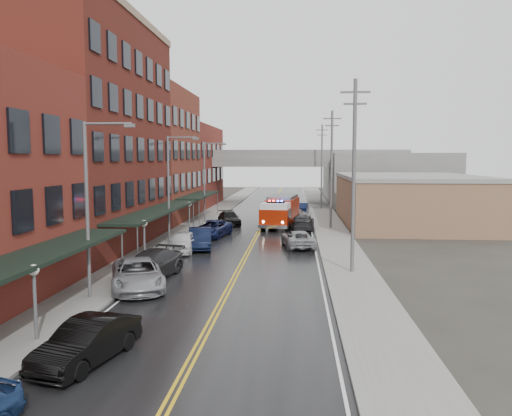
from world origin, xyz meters
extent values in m
plane|color=#2D2B26|center=(0.00, 0.00, 0.00)|extent=(220.00, 220.00, 0.00)
cube|color=black|center=(0.00, 30.00, 0.01)|extent=(11.00, 160.00, 0.02)
cube|color=slate|center=(-7.30, 30.00, 0.07)|extent=(3.00, 160.00, 0.15)
cube|color=slate|center=(7.30, 30.00, 0.07)|extent=(3.00, 160.00, 0.15)
cube|color=gray|center=(-5.65, 30.00, 0.07)|extent=(0.30, 160.00, 0.15)
cube|color=gray|center=(5.65, 30.00, 0.07)|extent=(0.30, 160.00, 0.15)
cube|color=#4C1D14|center=(-13.30, 23.00, 9.00)|extent=(9.00, 20.00, 18.00)
cube|color=maroon|center=(-13.30, 40.50, 7.50)|extent=(9.00, 15.00, 15.00)
cube|color=maroon|center=(-13.30, 58.00, 6.00)|extent=(9.00, 20.00, 12.00)
cube|color=#92694E|center=(16.00, 40.00, 2.50)|extent=(14.00, 22.00, 5.00)
cube|color=slate|center=(18.00, 70.00, 4.00)|extent=(18.00, 30.00, 8.00)
cube|color=black|center=(-7.50, 4.00, 3.00)|extent=(2.60, 16.00, 0.18)
cylinder|color=slate|center=(-6.35, 11.60, 1.50)|extent=(0.10, 0.10, 3.00)
cube|color=black|center=(-7.50, 23.00, 3.00)|extent=(2.60, 18.00, 0.18)
cylinder|color=slate|center=(-6.35, 14.40, 1.50)|extent=(0.10, 0.10, 3.00)
cylinder|color=slate|center=(-6.35, 31.60, 1.50)|extent=(0.10, 0.10, 3.00)
cube|color=black|center=(-7.50, 40.50, 3.00)|extent=(2.60, 13.00, 0.18)
cylinder|color=slate|center=(-6.35, 34.40, 1.50)|extent=(0.10, 0.10, 3.00)
cylinder|color=slate|center=(-6.35, 46.60, 1.50)|extent=(0.10, 0.10, 3.00)
cylinder|color=#59595B|center=(-6.40, 2.00, 1.40)|extent=(0.14, 0.14, 2.80)
sphere|color=silver|center=(-6.40, 2.00, 2.90)|extent=(0.44, 0.44, 0.44)
cylinder|color=#59595B|center=(-6.40, 16.00, 1.40)|extent=(0.14, 0.14, 2.80)
sphere|color=silver|center=(-6.40, 16.00, 2.90)|extent=(0.44, 0.44, 0.44)
cylinder|color=#59595B|center=(-6.40, 30.00, 1.40)|extent=(0.14, 0.14, 2.80)
sphere|color=silver|center=(-6.40, 30.00, 2.90)|extent=(0.44, 0.44, 0.44)
cylinder|color=#59595B|center=(-6.80, 8.00, 4.50)|extent=(0.18, 0.18, 9.00)
cylinder|color=#59595B|center=(-5.60, 8.00, 8.90)|extent=(2.40, 0.12, 0.12)
cube|color=#59595B|center=(-4.50, 8.00, 8.80)|extent=(0.50, 0.22, 0.18)
cylinder|color=#59595B|center=(-6.80, 24.00, 4.50)|extent=(0.18, 0.18, 9.00)
cylinder|color=#59595B|center=(-5.60, 24.00, 8.90)|extent=(2.40, 0.12, 0.12)
cube|color=#59595B|center=(-4.50, 24.00, 8.80)|extent=(0.50, 0.22, 0.18)
cylinder|color=#59595B|center=(-6.80, 40.00, 4.50)|extent=(0.18, 0.18, 9.00)
cylinder|color=#59595B|center=(-5.60, 40.00, 8.90)|extent=(2.40, 0.12, 0.12)
cube|color=#59595B|center=(-4.50, 40.00, 8.80)|extent=(0.50, 0.22, 0.18)
cylinder|color=#59595B|center=(7.20, 15.00, 6.00)|extent=(0.24, 0.24, 12.00)
cube|color=#59595B|center=(7.20, 15.00, 11.20)|extent=(1.80, 0.12, 0.12)
cube|color=#59595B|center=(7.20, 15.00, 10.50)|extent=(1.40, 0.12, 0.12)
cylinder|color=#59595B|center=(7.20, 35.00, 6.00)|extent=(0.24, 0.24, 12.00)
cube|color=#59595B|center=(7.20, 35.00, 11.20)|extent=(1.80, 0.12, 0.12)
cube|color=#59595B|center=(7.20, 35.00, 10.50)|extent=(1.40, 0.12, 0.12)
cylinder|color=#59595B|center=(7.20, 55.00, 6.00)|extent=(0.24, 0.24, 12.00)
cube|color=#59595B|center=(7.20, 55.00, 11.20)|extent=(1.80, 0.12, 0.12)
cube|color=#59595B|center=(7.20, 55.00, 10.50)|extent=(1.40, 0.12, 0.12)
cube|color=slate|center=(0.00, 62.00, 6.75)|extent=(40.00, 10.00, 1.50)
cube|color=slate|center=(-11.00, 62.00, 3.00)|extent=(1.60, 8.00, 6.00)
cube|color=slate|center=(11.00, 62.00, 3.00)|extent=(1.60, 8.00, 6.00)
cube|color=maroon|center=(2.22, 37.54, 1.73)|extent=(3.61, 6.48, 2.35)
cube|color=maroon|center=(1.62, 33.21, 1.40)|extent=(3.17, 3.27, 1.68)
cube|color=silver|center=(1.62, 33.21, 2.52)|extent=(3.00, 3.02, 0.56)
cube|color=black|center=(1.65, 33.44, 1.73)|extent=(3.04, 2.16, 0.90)
cube|color=slate|center=(2.22, 37.54, 3.08)|extent=(3.28, 6.00, 0.34)
cube|color=black|center=(1.62, 33.21, 2.89)|extent=(1.82, 0.56, 0.16)
sphere|color=#FF0C0C|center=(1.01, 33.30, 2.98)|extent=(0.22, 0.22, 0.22)
sphere|color=#1933FF|center=(2.23, 33.13, 2.98)|extent=(0.22, 0.22, 0.22)
cylinder|color=black|center=(0.39, 33.27, 0.56)|extent=(1.16, 0.54, 1.12)
cylinder|color=black|center=(2.83, 32.94, 0.56)|extent=(1.16, 0.54, 1.12)
cylinder|color=black|center=(0.92, 37.15, 0.56)|extent=(1.16, 0.54, 1.12)
cylinder|color=black|center=(3.36, 36.82, 0.56)|extent=(1.16, 0.54, 1.12)
cylinder|color=black|center=(1.31, 39.92, 0.56)|extent=(1.16, 0.54, 1.12)
cylinder|color=black|center=(3.74, 39.59, 0.56)|extent=(1.16, 0.54, 1.12)
imported|color=black|center=(-3.60, 0.30, 0.77)|extent=(2.66, 4.92, 1.54)
imported|color=#919398|center=(-5.00, 10.20, 0.82)|extent=(4.59, 6.50, 1.65)
imported|color=black|center=(-5.00, 12.71, 0.83)|extent=(3.40, 6.05, 1.66)
imported|color=silver|center=(-5.00, 21.20, 0.80)|extent=(2.04, 4.75, 1.60)
imported|color=black|center=(-3.97, 22.80, 0.83)|extent=(2.57, 5.26, 1.66)
imported|color=#121A44|center=(-4.07, 28.80, 0.77)|extent=(3.48, 5.88, 1.53)
imported|color=black|center=(-3.60, 37.27, 0.73)|extent=(3.38, 5.39, 1.46)
imported|color=gray|center=(3.85, 24.04, 0.69)|extent=(3.07, 5.30, 1.39)
imported|color=#242326|center=(4.36, 34.12, 0.78)|extent=(2.47, 5.49, 1.56)
imported|color=silver|center=(3.73, 41.80, 0.73)|extent=(2.96, 4.60, 1.46)
imported|color=black|center=(4.35, 48.22, 0.77)|extent=(2.01, 4.77, 1.53)
camera|label=1|loc=(3.70, -16.12, 7.17)|focal=35.00mm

